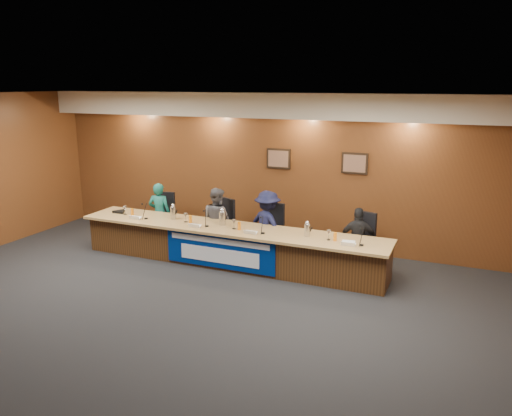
# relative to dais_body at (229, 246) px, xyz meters

# --- Properties ---
(floor) EXTENTS (10.00, 10.00, 0.00)m
(floor) POSITION_rel_dais_body_xyz_m (0.00, -2.40, -0.35)
(floor) COLOR black
(floor) RESTS_ON ground
(ceiling) EXTENTS (10.00, 8.00, 0.04)m
(ceiling) POSITION_rel_dais_body_xyz_m (0.00, -2.40, 2.85)
(ceiling) COLOR silver
(ceiling) RESTS_ON wall_back
(wall_back) EXTENTS (10.00, 0.04, 3.20)m
(wall_back) POSITION_rel_dais_body_xyz_m (0.00, 1.60, 1.25)
(wall_back) COLOR #582F16
(wall_back) RESTS_ON floor
(soffit) EXTENTS (10.00, 0.50, 0.50)m
(soffit) POSITION_rel_dais_body_xyz_m (0.00, 1.35, 2.60)
(soffit) COLOR beige
(soffit) RESTS_ON wall_back
(dais_body) EXTENTS (6.00, 0.80, 0.70)m
(dais_body) POSITION_rel_dais_body_xyz_m (0.00, 0.00, 0.00)
(dais_body) COLOR #442711
(dais_body) RESTS_ON floor
(dais_top) EXTENTS (6.10, 0.95, 0.05)m
(dais_top) POSITION_rel_dais_body_xyz_m (0.00, -0.05, 0.38)
(dais_top) COLOR #A47F49
(dais_top) RESTS_ON dais_body
(banner) EXTENTS (2.20, 0.02, 0.65)m
(banner) POSITION_rel_dais_body_xyz_m (0.00, -0.41, 0.03)
(banner) COLOR navy
(banner) RESTS_ON dais_body
(banner_text_upper) EXTENTS (2.00, 0.01, 0.10)m
(banner_text_upper) POSITION_rel_dais_body_xyz_m (0.00, -0.43, 0.23)
(banner_text_upper) COLOR silver
(banner_text_upper) RESTS_ON banner
(banner_text_lower) EXTENTS (1.60, 0.01, 0.28)m
(banner_text_lower) POSITION_rel_dais_body_xyz_m (0.00, -0.43, -0.05)
(banner_text_lower) COLOR silver
(banner_text_lower) RESTS_ON banner
(wall_photo_left) EXTENTS (0.52, 0.04, 0.42)m
(wall_photo_left) POSITION_rel_dais_body_xyz_m (0.40, 1.57, 1.50)
(wall_photo_left) COLOR black
(wall_photo_left) RESTS_ON wall_back
(wall_photo_right) EXTENTS (0.52, 0.04, 0.42)m
(wall_photo_right) POSITION_rel_dais_body_xyz_m (2.00, 1.57, 1.50)
(wall_photo_right) COLOR black
(wall_photo_right) RESTS_ON wall_back
(panelist_a) EXTENTS (0.54, 0.41, 1.33)m
(panelist_a) POSITION_rel_dais_body_xyz_m (-1.93, 0.55, 0.32)
(panelist_a) COLOR #135A50
(panelist_a) RESTS_ON floor
(panelist_b) EXTENTS (0.80, 0.73, 1.34)m
(panelist_b) POSITION_rel_dais_body_xyz_m (-0.54, 0.55, 0.32)
(panelist_b) COLOR #514F55
(panelist_b) RESTS_ON floor
(panelist_c) EXTENTS (1.02, 0.81, 1.37)m
(panelist_c) POSITION_rel_dais_body_xyz_m (0.57, 0.55, 0.34)
(panelist_c) COLOR #111433
(panelist_c) RESTS_ON floor
(panelist_d) EXTENTS (0.76, 0.43, 1.21)m
(panelist_d) POSITION_rel_dais_body_xyz_m (2.34, 0.55, 0.26)
(panelist_d) COLOR black
(panelist_d) RESTS_ON floor
(office_chair_a) EXTENTS (0.56, 0.56, 0.08)m
(office_chair_a) POSITION_rel_dais_body_xyz_m (-1.93, 0.65, 0.13)
(office_chair_a) COLOR black
(office_chair_a) RESTS_ON floor
(office_chair_b) EXTENTS (0.63, 0.63, 0.08)m
(office_chair_b) POSITION_rel_dais_body_xyz_m (-0.54, 0.65, 0.13)
(office_chair_b) COLOR black
(office_chair_b) RESTS_ON floor
(office_chair_c) EXTENTS (0.53, 0.53, 0.08)m
(office_chair_c) POSITION_rel_dais_body_xyz_m (0.57, 0.65, 0.13)
(office_chair_c) COLOR black
(office_chair_c) RESTS_ON floor
(office_chair_d) EXTENTS (0.60, 0.60, 0.08)m
(office_chair_d) POSITION_rel_dais_body_xyz_m (2.34, 0.65, 0.13)
(office_chair_d) COLOR black
(office_chair_d) RESTS_ON floor
(nameplate_a) EXTENTS (0.24, 0.08, 0.10)m
(nameplate_a) POSITION_rel_dais_body_xyz_m (-1.95, -0.30, 0.45)
(nameplate_a) COLOR white
(nameplate_a) RESTS_ON dais_top
(microphone_a) EXTENTS (0.07, 0.07, 0.02)m
(microphone_a) POSITION_rel_dais_body_xyz_m (-1.76, -0.18, 0.41)
(microphone_a) COLOR black
(microphone_a) RESTS_ON dais_top
(juice_glass_a) EXTENTS (0.06, 0.06, 0.15)m
(juice_glass_a) POSITION_rel_dais_body_xyz_m (-2.16, -0.08, 0.47)
(juice_glass_a) COLOR orange
(juice_glass_a) RESTS_ON dais_top
(water_glass_a) EXTENTS (0.08, 0.08, 0.18)m
(water_glass_a) POSITION_rel_dais_body_xyz_m (-2.35, -0.07, 0.49)
(water_glass_a) COLOR silver
(water_glass_a) RESTS_ON dais_top
(nameplate_b) EXTENTS (0.24, 0.08, 0.10)m
(nameplate_b) POSITION_rel_dais_body_xyz_m (-0.57, -0.34, 0.45)
(nameplate_b) COLOR white
(nameplate_b) RESTS_ON dais_top
(microphone_b) EXTENTS (0.07, 0.07, 0.02)m
(microphone_b) POSITION_rel_dais_body_xyz_m (-0.38, -0.18, 0.41)
(microphone_b) COLOR black
(microphone_b) RESTS_ON dais_top
(juice_glass_b) EXTENTS (0.06, 0.06, 0.15)m
(juice_glass_b) POSITION_rel_dais_body_xyz_m (-0.79, -0.08, 0.47)
(juice_glass_b) COLOR orange
(juice_glass_b) RESTS_ON dais_top
(water_glass_b) EXTENTS (0.08, 0.08, 0.18)m
(water_glass_b) POSITION_rel_dais_body_xyz_m (-0.91, -0.07, 0.49)
(water_glass_b) COLOR silver
(water_glass_b) RESTS_ON dais_top
(nameplate_c) EXTENTS (0.24, 0.08, 0.10)m
(nameplate_c) POSITION_rel_dais_body_xyz_m (0.57, -0.32, 0.45)
(nameplate_c) COLOR white
(nameplate_c) RESTS_ON dais_top
(microphone_c) EXTENTS (0.07, 0.07, 0.02)m
(microphone_c) POSITION_rel_dais_body_xyz_m (0.77, -0.19, 0.41)
(microphone_c) COLOR black
(microphone_c) RESTS_ON dais_top
(juice_glass_c) EXTENTS (0.06, 0.06, 0.15)m
(juice_glass_c) POSITION_rel_dais_body_xyz_m (0.28, -0.14, 0.47)
(juice_glass_c) COLOR orange
(juice_glass_c) RESTS_ON dais_top
(water_glass_c) EXTENTS (0.08, 0.08, 0.18)m
(water_glass_c) POSITION_rel_dais_body_xyz_m (0.16, -0.12, 0.49)
(water_glass_c) COLOR silver
(water_glass_c) RESTS_ON dais_top
(nameplate_d) EXTENTS (0.24, 0.08, 0.10)m
(nameplate_d) POSITION_rel_dais_body_xyz_m (2.34, -0.30, 0.45)
(nameplate_d) COLOR white
(nameplate_d) RESTS_ON dais_top
(microphone_d) EXTENTS (0.07, 0.07, 0.02)m
(microphone_d) POSITION_rel_dais_body_xyz_m (2.55, -0.17, 0.41)
(microphone_d) COLOR black
(microphone_d) RESTS_ON dais_top
(juice_glass_d) EXTENTS (0.06, 0.06, 0.15)m
(juice_glass_d) POSITION_rel_dais_body_xyz_m (2.07, -0.09, 0.47)
(juice_glass_d) COLOR orange
(juice_glass_d) RESTS_ON dais_top
(water_glass_d) EXTENTS (0.08, 0.08, 0.18)m
(water_glass_d) POSITION_rel_dais_body_xyz_m (1.96, -0.09, 0.49)
(water_glass_d) COLOR silver
(water_glass_d) RESTS_ON dais_top
(carafe_left) EXTENTS (0.11, 0.11, 0.26)m
(carafe_left) POSITION_rel_dais_body_xyz_m (-1.24, 0.02, 0.53)
(carafe_left) COLOR silver
(carafe_left) RESTS_ON dais_top
(carafe_mid) EXTENTS (0.13, 0.13, 0.26)m
(carafe_mid) POSITION_rel_dais_body_xyz_m (-0.16, 0.05, 0.53)
(carafe_mid) COLOR silver
(carafe_mid) RESTS_ON dais_top
(carafe_right) EXTENTS (0.11, 0.11, 0.23)m
(carafe_right) POSITION_rel_dais_body_xyz_m (1.55, -0.02, 0.51)
(carafe_right) COLOR silver
(carafe_right) RESTS_ON dais_top
(speakerphone) EXTENTS (0.32, 0.32, 0.05)m
(speakerphone) POSITION_rel_dais_body_xyz_m (-2.55, 0.01, 0.43)
(speakerphone) COLOR black
(speakerphone) RESTS_ON dais_top
(paper_stack) EXTENTS (0.26, 0.33, 0.01)m
(paper_stack) POSITION_rel_dais_body_xyz_m (2.31, -0.11, 0.40)
(paper_stack) COLOR white
(paper_stack) RESTS_ON dais_top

